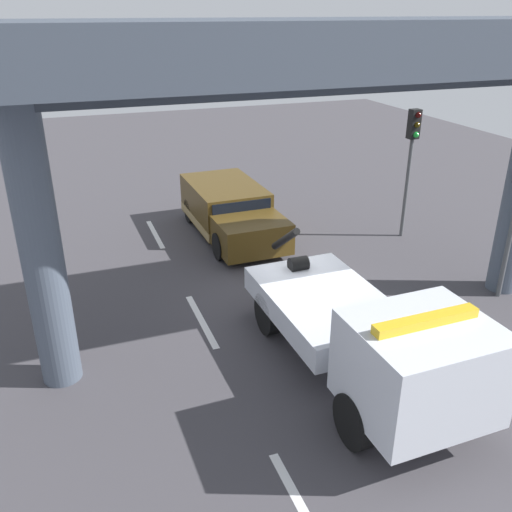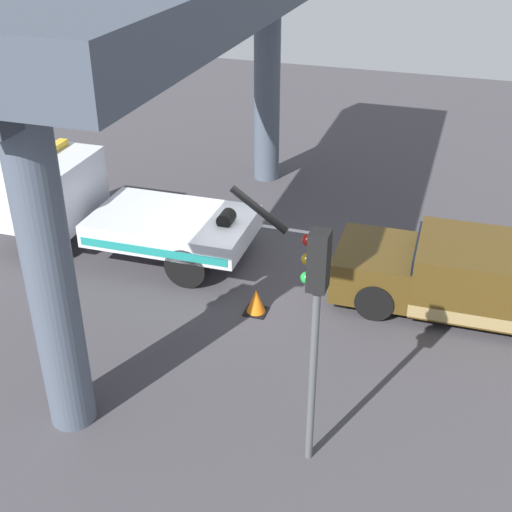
# 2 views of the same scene
# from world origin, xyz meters

# --- Properties ---
(ground_plane) EXTENTS (60.00, 40.00, 0.10)m
(ground_plane) POSITION_xyz_m (0.00, 0.00, -0.05)
(ground_plane) COLOR #423F44
(lane_stripe_west) EXTENTS (2.60, 0.16, 0.01)m
(lane_stripe_west) POSITION_xyz_m (-6.00, -2.42, 0.00)
(lane_stripe_west) COLOR silver
(lane_stripe_west) RESTS_ON ground
(lane_stripe_mid) EXTENTS (2.60, 0.16, 0.01)m
(lane_stripe_mid) POSITION_xyz_m (0.00, -2.42, 0.00)
(lane_stripe_mid) COLOR silver
(lane_stripe_mid) RESTS_ON ground
(tow_truck_white) EXTENTS (7.27, 2.50, 2.46)m
(tow_truck_white) POSITION_xyz_m (3.71, 0.02, 1.20)
(tow_truck_white) COLOR silver
(tow_truck_white) RESTS_ON ground
(towed_van_green) EXTENTS (5.23, 2.29, 1.58)m
(towed_van_green) POSITION_xyz_m (-5.19, -0.00, 0.78)
(towed_van_green) COLOR #4C3814
(towed_van_green) RESTS_ON ground
(overpass_structure) EXTENTS (3.60, 13.39, 6.79)m
(overpass_structure) POSITION_xyz_m (1.17, 0.00, 5.85)
(overpass_structure) COLOR #4C5666
(overpass_structure) RESTS_ON ground
(traffic_light_near) EXTENTS (0.39, 0.32, 4.17)m
(traffic_light_near) POSITION_xyz_m (-2.98, 5.32, 3.04)
(traffic_light_near) COLOR #515456
(traffic_light_near) RESTS_ON ground
(traffic_cone_orange) EXTENTS (0.48, 0.48, 0.58)m
(traffic_cone_orange) POSITION_xyz_m (-0.87, 1.59, 0.27)
(traffic_cone_orange) COLOR orange
(traffic_cone_orange) RESTS_ON ground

